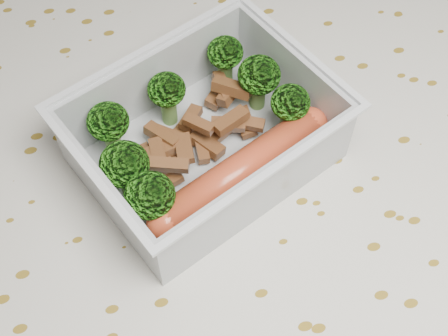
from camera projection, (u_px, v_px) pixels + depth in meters
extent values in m
cube|color=brown|center=(233.00, 196.00, 0.49)|extent=(1.40, 0.90, 0.04)
cube|color=beige|center=(233.00, 180.00, 0.47)|extent=(1.46, 0.96, 0.01)
cube|color=silver|center=(205.00, 156.00, 0.48)|extent=(0.21, 0.19, 0.00)
cube|color=silver|center=(154.00, 80.00, 0.48)|extent=(0.16, 0.07, 0.06)
cube|color=silver|center=(261.00, 192.00, 0.42)|extent=(0.16, 0.07, 0.06)
cube|color=silver|center=(291.00, 78.00, 0.48)|extent=(0.05, 0.12, 0.06)
cube|color=silver|center=(106.00, 195.00, 0.42)|extent=(0.05, 0.12, 0.06)
cube|color=silver|center=(147.00, 49.00, 0.46)|extent=(0.17, 0.07, 0.00)
cube|color=silver|center=(268.00, 173.00, 0.40)|extent=(0.17, 0.07, 0.00)
cube|color=silver|center=(299.00, 48.00, 0.46)|extent=(0.05, 0.12, 0.00)
cube|color=silver|center=(92.00, 175.00, 0.40)|extent=(0.05, 0.12, 0.00)
cylinder|color=#608C3F|center=(113.00, 140.00, 0.47)|extent=(0.02, 0.02, 0.03)
ellipsoid|color=#328816|center=(108.00, 121.00, 0.45)|extent=(0.03, 0.03, 0.03)
cylinder|color=#608C3F|center=(169.00, 109.00, 0.48)|extent=(0.02, 0.02, 0.03)
ellipsoid|color=#328816|center=(167.00, 89.00, 0.46)|extent=(0.03, 0.03, 0.02)
cylinder|color=#608C3F|center=(225.00, 73.00, 0.50)|extent=(0.02, 0.02, 0.03)
ellipsoid|color=#328816|center=(225.00, 52.00, 0.48)|extent=(0.03, 0.03, 0.02)
cylinder|color=#608C3F|center=(129.00, 182.00, 0.45)|extent=(0.02, 0.02, 0.02)
ellipsoid|color=#328816|center=(124.00, 164.00, 0.43)|extent=(0.04, 0.04, 0.03)
cylinder|color=#608C3F|center=(258.00, 95.00, 0.49)|extent=(0.02, 0.02, 0.02)
ellipsoid|color=#328816|center=(259.00, 75.00, 0.47)|extent=(0.03, 0.03, 0.03)
cylinder|color=#608C3F|center=(153.00, 212.00, 0.44)|extent=(0.02, 0.02, 0.02)
ellipsoid|color=#328816|center=(150.00, 195.00, 0.42)|extent=(0.03, 0.03, 0.03)
cylinder|color=#608C3F|center=(288.00, 122.00, 0.48)|extent=(0.02, 0.02, 0.03)
ellipsoid|color=#328816|center=(290.00, 102.00, 0.46)|extent=(0.03, 0.03, 0.03)
cube|color=brown|center=(231.00, 121.00, 0.46)|extent=(0.03, 0.02, 0.01)
cube|color=brown|center=(169.00, 165.00, 0.44)|extent=(0.03, 0.02, 0.01)
cube|color=brown|center=(184.00, 149.00, 0.46)|extent=(0.01, 0.03, 0.01)
cube|color=brown|center=(201.00, 147.00, 0.47)|extent=(0.01, 0.03, 0.01)
cube|color=brown|center=(246.00, 122.00, 0.47)|extent=(0.03, 0.02, 0.01)
cube|color=brown|center=(162.00, 136.00, 0.46)|extent=(0.03, 0.03, 0.01)
cube|color=brown|center=(182.00, 132.00, 0.48)|extent=(0.03, 0.03, 0.01)
cube|color=brown|center=(228.00, 124.00, 0.47)|extent=(0.03, 0.02, 0.01)
cube|color=brown|center=(222.00, 87.00, 0.49)|extent=(0.01, 0.03, 0.01)
cube|color=brown|center=(171.00, 138.00, 0.48)|extent=(0.03, 0.03, 0.01)
cube|color=brown|center=(207.00, 144.00, 0.47)|extent=(0.03, 0.03, 0.01)
cube|color=brown|center=(156.00, 163.00, 0.46)|extent=(0.03, 0.02, 0.01)
cube|color=brown|center=(148.00, 160.00, 0.46)|extent=(0.01, 0.03, 0.01)
cube|color=brown|center=(191.00, 118.00, 0.48)|extent=(0.02, 0.02, 0.01)
cube|color=brown|center=(165.00, 151.00, 0.47)|extent=(0.03, 0.03, 0.01)
cube|color=brown|center=(170.00, 171.00, 0.46)|extent=(0.02, 0.03, 0.01)
cube|color=brown|center=(229.00, 94.00, 0.49)|extent=(0.02, 0.02, 0.01)
cube|color=brown|center=(232.00, 88.00, 0.48)|extent=(0.03, 0.03, 0.01)
cube|color=brown|center=(217.00, 97.00, 0.50)|extent=(0.02, 0.02, 0.01)
cube|color=brown|center=(166.00, 149.00, 0.46)|extent=(0.03, 0.02, 0.01)
cube|color=brown|center=(225.00, 127.00, 0.48)|extent=(0.03, 0.03, 0.01)
cube|color=brown|center=(199.00, 124.00, 0.46)|extent=(0.02, 0.02, 0.01)
cube|color=brown|center=(159.00, 156.00, 0.45)|extent=(0.01, 0.03, 0.01)
cube|color=brown|center=(245.00, 122.00, 0.48)|extent=(0.01, 0.03, 0.01)
cylinder|color=#BC4323|center=(241.00, 171.00, 0.44)|extent=(0.13, 0.08, 0.03)
sphere|color=#BC4323|center=(309.00, 125.00, 0.47)|extent=(0.03, 0.03, 0.03)
sphere|color=#BC4323|center=(166.00, 223.00, 0.42)|extent=(0.03, 0.03, 0.03)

